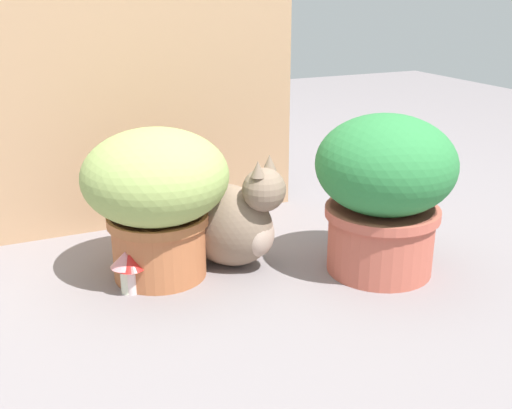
# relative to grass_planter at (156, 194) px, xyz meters

# --- Properties ---
(ground_plane) EXTENTS (6.00, 6.00, 0.00)m
(ground_plane) POSITION_rel_grass_planter_xyz_m (0.09, -0.07, -0.22)
(ground_plane) COLOR slate
(cardboard_backdrop) EXTENTS (1.01, 0.03, 0.83)m
(cardboard_backdrop) POSITION_rel_grass_planter_xyz_m (0.05, 0.38, 0.20)
(cardboard_backdrop) COLOR tan
(cardboard_backdrop) RESTS_ON ground
(grass_planter) EXTENTS (0.36, 0.36, 0.38)m
(grass_planter) POSITION_rel_grass_planter_xyz_m (0.00, 0.00, 0.00)
(grass_planter) COLOR #B2643C
(grass_planter) RESTS_ON ground
(leafy_planter) EXTENTS (0.35, 0.35, 0.41)m
(leafy_planter) POSITION_rel_grass_planter_xyz_m (0.53, -0.21, 0.00)
(leafy_planter) COLOR #BB5947
(leafy_planter) RESTS_ON ground
(cat) EXTENTS (0.29, 0.37, 0.32)m
(cat) POSITION_rel_grass_planter_xyz_m (0.19, -0.02, -0.10)
(cat) COLOR #7F6956
(cat) RESTS_ON ground
(mushroom_ornament_red) EXTENTS (0.07, 0.07, 0.10)m
(mushroom_ornament_red) POSITION_rel_grass_planter_xyz_m (-0.09, -0.07, -0.15)
(mushroom_ornament_red) COLOR silver
(mushroom_ornament_red) RESTS_ON ground
(mushroom_ornament_pink) EXTENTS (0.07, 0.07, 0.11)m
(mushroom_ornament_pink) POSITION_rel_grass_planter_xyz_m (-0.10, -0.06, -0.14)
(mushroom_ornament_pink) COLOR silver
(mushroom_ornament_pink) RESTS_ON ground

